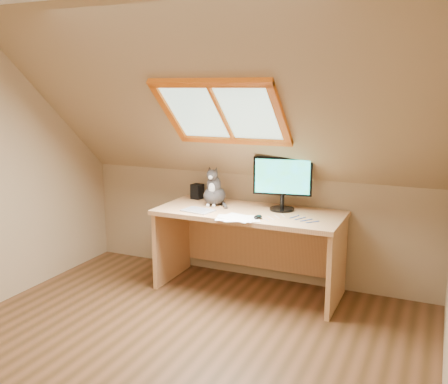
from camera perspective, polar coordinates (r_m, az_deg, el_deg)
The scene contains 10 objects.
ground at distance 3.58m, azimuth -7.45°, elevation -18.73°, with size 3.50×3.50×0.00m, color brown.
room_shell at distance 3.03m, azimuth -9.10°, elevation 4.40°, with size 3.52×3.52×2.41m.
desk at distance 4.53m, azimuth 3.19°, elevation -4.75°, with size 1.64×0.72×0.75m.
monitor at distance 4.39m, azimuth 6.71°, elevation 1.37°, with size 0.51×0.22×0.48m.
cat at distance 4.59m, azimuth -1.14°, elevation 0.11°, with size 0.22×0.26×0.37m.
desk_speaker at distance 4.87m, azimuth -3.07°, elevation 0.07°, with size 0.10×0.10×0.14m, color black.
graphics_tablet at distance 4.39m, azimuth -2.99°, elevation -2.12°, with size 0.26×0.19×0.01m, color #B2B2B7.
mouse at distance 4.14m, azimuth 3.89°, elevation -2.86°, with size 0.06×0.10×0.03m, color black.
papers at distance 4.17m, azimuth 1.51°, elevation -2.90°, with size 0.35×0.30×0.01m.
cables at distance 4.16m, azimuth 7.73°, elevation -3.03°, with size 0.51×0.26×0.01m.
Camera 1 is at (1.65, -2.61, 1.82)m, focal length 40.00 mm.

